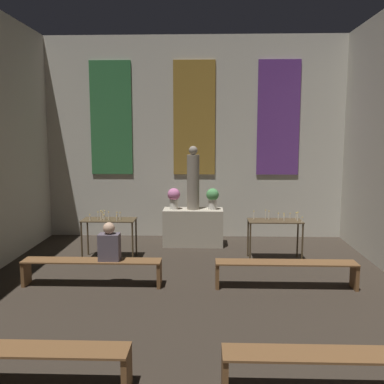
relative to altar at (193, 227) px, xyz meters
name	(u,v)px	position (x,y,z in m)	size (l,w,h in m)	color
wall_back	(194,137)	(0.00, 0.95, 2.11)	(7.71, 0.16, 5.04)	beige
altar	(193,227)	(0.00, 0.00, 0.00)	(1.40, 0.59, 0.87)	#ADA38E
statue	(193,180)	(0.00, 0.00, 1.13)	(0.29, 0.29, 1.49)	gray
flower_vase_left	(174,197)	(-0.46, 0.00, 0.72)	(0.30, 0.30, 0.50)	beige
flower_vase_right	(213,197)	(0.46, 0.00, 0.72)	(0.30, 0.30, 0.50)	beige
candle_rack_left	(109,225)	(-1.75, -1.14, 0.30)	(1.12, 0.52, 1.04)	#473823
candle_rack_right	(275,226)	(1.75, -1.14, 0.30)	(1.12, 0.52, 1.05)	#473823
pew_second_left	(13,358)	(-1.68, -5.86, -0.09)	(2.41, 0.36, 0.46)	brown
pew_second_right	(342,364)	(1.68, -5.86, -0.09)	(2.41, 0.36, 0.46)	brown
pew_back_left	(92,266)	(-1.68, -2.79, -0.09)	(2.41, 0.36, 0.46)	brown
pew_back_right	(286,268)	(1.68, -2.79, -0.09)	(2.41, 0.36, 0.46)	brown
person_seated	(109,244)	(-1.36, -2.79, 0.32)	(0.36, 0.24, 0.67)	#564C56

